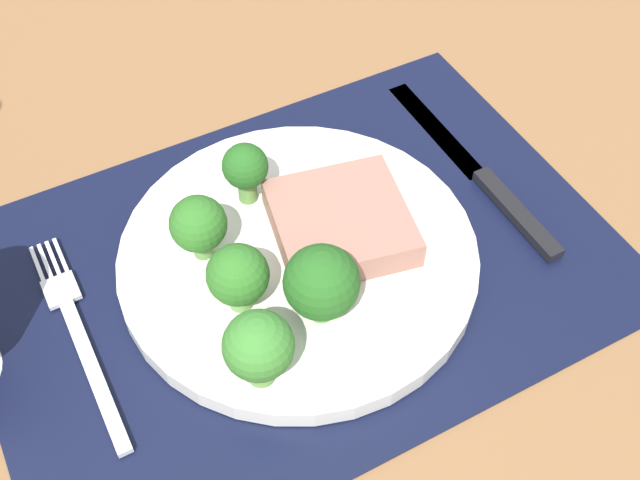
{
  "coord_description": "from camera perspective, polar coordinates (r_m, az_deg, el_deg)",
  "views": [
    {
      "loc": [
        -15.5,
        -32.59,
        47.7
      ],
      "look_at": [
        1.89,
        0.1,
        1.9
      ],
      "focal_mm": 44.26,
      "sensor_mm": 36.0,
      "label": 1
    }
  ],
  "objects": [
    {
      "name": "broccoli_front_edge",
      "position": [
        0.53,
        -5.96,
        -2.6
      ],
      "size": [
        4.32,
        4.32,
        5.51
      ],
      "color": "#6B994C",
      "rests_on": "plate"
    },
    {
      "name": "plate",
      "position": [
        0.59,
        -1.57,
        -1.23
      ],
      "size": [
        26.77,
        26.77,
        1.6
      ],
      "primitive_type": "cylinder",
      "color": "silver",
      "rests_on": "placemat"
    },
    {
      "name": "fork",
      "position": [
        0.58,
        -17.03,
        -6.6
      ],
      "size": [
        2.4,
        19.2,
        0.5
      ],
      "rotation": [
        0.0,
        0.0,
        -0.06
      ],
      "color": "silver",
      "rests_on": "placemat"
    },
    {
      "name": "ground_plane",
      "position": [
        0.61,
        -1.52,
        -2.72
      ],
      "size": [
        140.0,
        110.0,
        3.0
      ],
      "primitive_type": "cube",
      "color": "brown"
    },
    {
      "name": "broccoli_near_steak",
      "position": [
        0.59,
        -5.42,
        5.19
      ],
      "size": [
        3.52,
        3.52,
        5.31
      ],
      "color": "#5B8942",
      "rests_on": "plate"
    },
    {
      "name": "broccoli_near_fork",
      "position": [
        0.56,
        -8.79,
        1.1
      ],
      "size": [
        4.15,
        4.15,
        5.45
      ],
      "color": "#5B8942",
      "rests_on": "plate"
    },
    {
      "name": "steak",
      "position": [
        0.58,
        1.55,
        1.21
      ],
      "size": [
        11.4,
        11.28,
        2.39
      ],
      "primitive_type": "cube",
      "rotation": [
        0.0,
        0.0,
        -0.2
      ],
      "color": "#9E6B5B",
      "rests_on": "plate"
    },
    {
      "name": "knife",
      "position": [
        0.66,
        11.75,
        4.44
      ],
      "size": [
        1.8,
        23.0,
        0.8
      ],
      "rotation": [
        0.0,
        0.0,
        -0.02
      ],
      "color": "black",
      "rests_on": "placemat"
    },
    {
      "name": "placemat",
      "position": [
        0.6,
        -1.55,
        -1.78
      ],
      "size": [
        46.98,
        33.05,
        0.3
      ],
      "primitive_type": "cube",
      "color": "black",
      "rests_on": "ground_plane"
    },
    {
      "name": "broccoli_back_left",
      "position": [
        0.52,
        0.11,
        -3.12
      ],
      "size": [
        5.19,
        5.19,
        6.31
      ],
      "color": "#5B8942",
      "rests_on": "plate"
    },
    {
      "name": "broccoli_center",
      "position": [
        0.5,
        -4.47,
        -7.73
      ],
      "size": [
        4.6,
        4.6,
        6.03
      ],
      "color": "#5B8942",
      "rests_on": "plate"
    }
  ]
}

